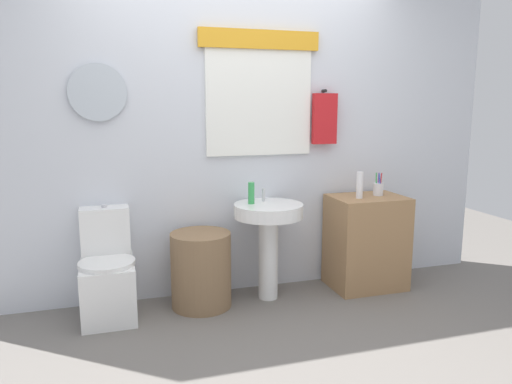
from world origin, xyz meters
The scene contains 10 objects.
ground_plane centered at (0.00, 0.00, 0.00)m, with size 8.00×8.00×0.00m, color slate.
back_wall centered at (0.00, 1.15, 1.31)m, with size 4.40×0.18×2.60m.
toilet centered at (-0.99, 0.89, 0.29)m, with size 0.38×0.51×0.78m.
laundry_hamper centered at (-0.33, 0.85, 0.28)m, with size 0.44×0.44×0.56m, color #846647.
pedestal_sink centered at (0.19, 0.85, 0.56)m, with size 0.52×0.52×0.74m.
faucet centered at (0.19, 0.97, 0.79)m, with size 0.03×0.03×0.10m, color silver.
wooden_cabinet centered at (1.03, 0.85, 0.38)m, with size 0.58×0.44×0.75m, color #9E754C.
soap_bottle centered at (0.07, 0.90, 0.82)m, with size 0.05×0.05×0.16m, color green.
lotion_bottle centered at (0.93, 0.81, 0.86)m, with size 0.05×0.05×0.21m, color white.
toothbrush_cup centered at (1.14, 0.87, 0.81)m, with size 0.08×0.08×0.19m.
Camera 1 is at (-0.95, -2.54, 1.48)m, focal length 34.13 mm.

